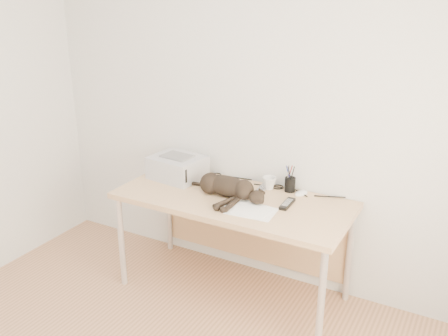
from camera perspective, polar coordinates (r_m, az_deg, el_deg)
The scene contains 11 objects.
wall_back at distance 3.51m, azimuth 3.82°, elevation 7.09°, with size 3.50×3.50×0.00m, color silver.
desk at distance 3.51m, azimuth 1.65°, elevation -4.90°, with size 1.60×0.70×0.74m.
printer at distance 3.71m, azimuth -5.34°, elevation 0.11°, with size 0.40×0.35×0.17m.
papers at distance 3.20m, azimuth 2.99°, elevation -4.79°, with size 0.35×0.26×0.01m.
cat at distance 3.38m, azimuth 0.16°, elevation -2.20°, with size 0.67×0.33×0.15m.
mug at distance 3.52m, azimuth 5.17°, elevation -1.74°, with size 0.10×0.10×0.09m, color silver.
pen_cup at distance 3.49m, azimuth 7.55°, elevation -1.85°, with size 0.07×0.07×0.19m.
remote_grey at distance 3.53m, azimuth 4.50°, elevation -2.24°, with size 0.05×0.17×0.02m, color slate.
remote_black at distance 3.29m, azimuth 7.23°, elevation -4.09°, with size 0.05×0.18×0.02m, color black.
mouse at distance 3.47m, azimuth 8.82°, elevation -2.69°, with size 0.07×0.11×0.04m, color white.
cable_tangle at distance 3.64m, azimuth 3.28°, elevation -1.59°, with size 1.36×0.08×0.01m, color black, non-canonical shape.
Camera 1 is at (1.44, -1.35, 2.10)m, focal length 40.00 mm.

